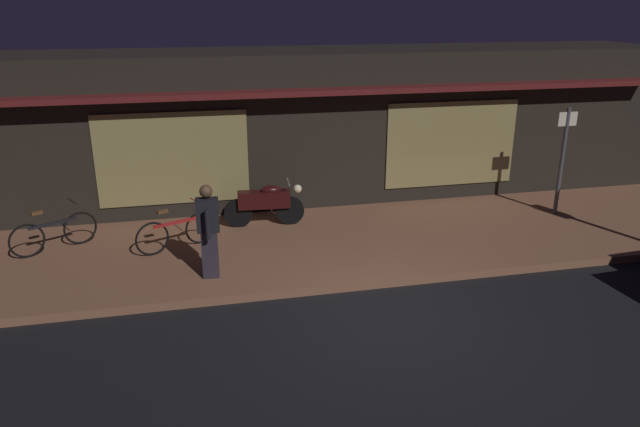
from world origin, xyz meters
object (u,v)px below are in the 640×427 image
(bicycle_parked, at_px, (177,232))
(person_photographer, at_px, (208,230))
(bicycle_extra, at_px, (54,233))
(motorcycle, at_px, (266,203))
(sign_post, at_px, (563,155))

(bicycle_parked, relative_size, person_photographer, 0.92)
(bicycle_parked, bearing_deg, person_photographer, -67.80)
(bicycle_extra, bearing_deg, motorcycle, 6.68)
(bicycle_parked, xyz_separation_m, person_photographer, (0.57, -1.39, 0.52))
(motorcycle, distance_m, person_photographer, 2.68)
(bicycle_extra, height_order, person_photographer, person_photographer)
(person_photographer, bearing_deg, motorcycle, 61.12)
(bicycle_parked, relative_size, bicycle_extra, 1.05)
(bicycle_parked, height_order, person_photographer, person_photographer)
(bicycle_parked, height_order, bicycle_extra, same)
(sign_post, bearing_deg, bicycle_extra, 178.83)
(bicycle_extra, relative_size, sign_post, 0.61)
(person_photographer, bearing_deg, bicycle_extra, 147.32)
(bicycle_extra, relative_size, person_photographer, 0.88)
(bicycle_parked, xyz_separation_m, bicycle_extra, (-2.29, 0.45, 0.00))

